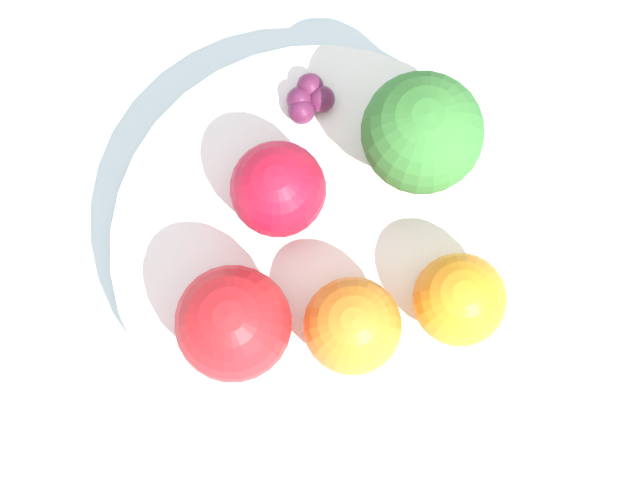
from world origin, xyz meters
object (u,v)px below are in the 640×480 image
(broccoli, at_px, (422,133))
(grape_cluster, at_px, (309,99))
(orange_back, at_px, (352,326))
(bowl, at_px, (320,249))
(orange_front, at_px, (459,300))
(apple_green, at_px, (233,323))
(apple_red, at_px, (278,189))

(broccoli, distance_m, grape_cluster, 0.07)
(orange_back, xyz_separation_m, grape_cluster, (0.13, 0.00, -0.02))
(bowl, height_order, broccoli, broccoli)
(orange_front, bearing_deg, apple_green, 88.41)
(grape_cluster, bearing_deg, apple_green, 155.26)
(orange_back, height_order, grape_cluster, orange_back)
(broccoli, bearing_deg, apple_red, 101.28)
(apple_green, distance_m, grape_cluster, 0.13)
(broccoli, xyz_separation_m, orange_front, (-0.08, -0.01, -0.02))
(apple_green, bearing_deg, bowl, -51.11)
(broccoli, xyz_separation_m, apple_green, (-0.08, 0.11, -0.01))
(bowl, xyz_separation_m, apple_green, (-0.04, 0.05, 0.04))
(apple_red, height_order, orange_back, same)
(bowl, distance_m, apple_red, 0.05)
(bowl, relative_size, apple_green, 3.82)
(bowl, height_order, apple_red, apple_red)
(orange_front, bearing_deg, grape_cluster, 26.31)
(broccoli, height_order, apple_red, broccoli)
(bowl, relative_size, apple_red, 4.48)
(orange_back, bearing_deg, orange_front, -84.12)
(bowl, bearing_deg, orange_back, -168.79)
(orange_front, bearing_deg, apple_red, 50.17)
(grape_cluster, bearing_deg, bowl, 176.23)
(apple_red, xyz_separation_m, orange_front, (-0.07, -0.08, -0.00))
(bowl, bearing_deg, broccoli, -54.30)
(orange_back, bearing_deg, grape_cluster, 2.01)
(apple_green, height_order, grape_cluster, apple_green)
(orange_front, bearing_deg, bowl, 56.63)
(apple_red, bearing_deg, orange_back, -159.73)
(apple_green, bearing_deg, orange_front, -91.59)
(bowl, xyz_separation_m, orange_front, (-0.04, -0.06, 0.04))
(grape_cluster, bearing_deg, broccoli, -124.72)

